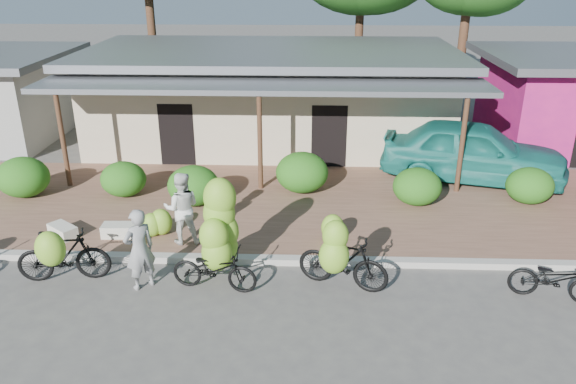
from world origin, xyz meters
name	(u,v)px	position (x,y,z in m)	size (l,w,h in m)	color
ground	(235,315)	(0.00, 0.00, 0.00)	(100.00, 100.00, 0.00)	#504D4A
sidewalk	(258,205)	(0.00, 5.00, 0.06)	(60.00, 6.00, 0.12)	#895F49
curb	(246,260)	(0.00, 2.00, 0.07)	(60.00, 0.25, 0.15)	#A8A399
shop_main	(271,95)	(0.00, 10.93, 1.72)	(13.00, 8.50, 3.35)	#C4B494
shop_pink	(568,99)	(10.50, 10.99, 1.67)	(6.00, 6.00, 3.25)	#C71E6F
hedge_0	(23,177)	(-6.50, 5.27, 0.68)	(1.44, 1.29, 1.12)	#1E5714
hedge_1	(123,179)	(-3.75, 5.41, 0.61)	(1.25, 1.13, 0.98)	#1E5714
hedge_2	(194,186)	(-1.69, 4.88, 0.66)	(1.39, 1.25, 1.08)	#1E5714
hedge_3	(302,172)	(1.19, 5.89, 0.70)	(1.48, 1.33, 1.15)	#1E5714
hedge_4	(417,187)	(4.28, 5.12, 0.63)	(1.30, 1.17, 1.01)	#1E5714
hedge_5	(530,186)	(7.32, 5.34, 0.61)	(1.26, 1.14, 0.98)	#1E5714
bike_left	(62,255)	(-3.67, 1.05, 0.65)	(1.96, 1.29, 1.45)	black
bike_center	(217,244)	(-0.47, 1.21, 0.88)	(1.85, 1.32, 2.23)	black
bike_right	(341,259)	(2.04, 0.97, 0.71)	(1.97, 1.43, 1.77)	black
bike_far_right	(555,279)	(6.22, 0.80, 0.45)	(1.82, 1.03, 0.90)	black
loose_banana_a	(152,225)	(-2.34, 2.98, 0.42)	(0.48, 0.40, 0.59)	#88C130
loose_banana_b	(161,222)	(-2.13, 3.07, 0.45)	(0.53, 0.45, 0.66)	#88C130
loose_banana_c	(333,228)	(1.95, 2.91, 0.45)	(0.53, 0.45, 0.67)	#88C130
sack_near	(121,230)	(-3.10, 2.96, 0.27)	(0.85, 0.40, 0.30)	silver
sack_far	(63,231)	(-4.47, 2.89, 0.26)	(0.75, 0.38, 0.28)	silver
vendor	(140,249)	(-2.00, 0.94, 0.87)	(0.64, 0.42, 1.74)	gray
bystander	(182,208)	(-1.52, 2.72, 0.98)	(0.84, 0.65, 1.72)	silver
teal_van	(473,151)	(6.21, 7.00, 1.02)	(2.12, 5.27, 1.80)	#1A756C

